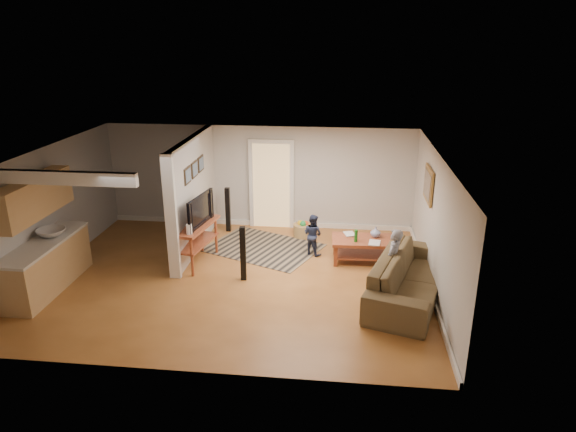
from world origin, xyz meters
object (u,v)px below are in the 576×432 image
object	(u,v)px
toddler	(312,254)
child	(391,290)
coffee_table	(364,244)
sofa	(408,297)
speaker_left	(243,254)
toy_basket	(303,230)
tv_console	(196,228)
speaker_right	(228,210)

from	to	relation	value
toddler	child	bearing A→B (deg)	168.47
coffee_table	toddler	bearing A→B (deg)	167.63
sofa	child	xyz separation A→B (m)	(-0.30, 0.22, 0.00)
speaker_left	child	distance (m)	2.90
coffee_table	toy_basket	world-z (taller)	coffee_table
tv_console	toy_basket	bearing A→B (deg)	49.74
tv_console	toddler	distance (m)	2.59
tv_console	toddler	bearing A→B (deg)	27.05
toy_basket	tv_console	bearing A→B (deg)	-139.85
coffee_table	speaker_right	world-z (taller)	speaker_right
speaker_right	child	world-z (taller)	speaker_right
child	toddler	xyz separation A→B (m)	(-1.58, 1.52, 0.00)
coffee_table	speaker_left	world-z (taller)	speaker_left
tv_console	toddler	size ratio (longest dim) A/B	1.58
coffee_table	speaker_left	bearing A→B (deg)	-154.11
sofa	speaker_left	xyz separation A→B (m)	(-3.14, 0.36, 0.55)
speaker_left	child	world-z (taller)	speaker_left
toddler	speaker_right	bearing A→B (deg)	3.74
sofa	child	distance (m)	0.37
child	toddler	world-z (taller)	child
coffee_table	sofa	bearing A→B (deg)	-62.20
tv_console	speaker_right	size ratio (longest dim) A/B	1.32
speaker_right	child	xyz separation A→B (m)	(3.71, -2.69, -0.55)
sofa	toy_basket	distance (m)	3.50
tv_console	coffee_table	bearing A→B (deg)	17.89
tv_console	child	xyz separation A→B (m)	(3.94, -0.78, -0.79)
speaker_right	toddler	distance (m)	2.49
speaker_left	toddler	distance (m)	1.95
speaker_left	tv_console	bearing A→B (deg)	143.63
toy_basket	toddler	world-z (taller)	toddler
coffee_table	tv_console	distance (m)	3.50
child	toddler	size ratio (longest dim) A/B	1.35
sofa	coffee_table	xyz separation A→B (m)	(-0.79, 1.50, 0.39)
coffee_table	speaker_left	distance (m)	2.62
sofa	toddler	distance (m)	2.56
speaker_right	toddler	xyz separation A→B (m)	(2.13, -1.17, -0.55)
toy_basket	toddler	bearing A→B (deg)	-73.89
coffee_table	child	xyz separation A→B (m)	(0.49, -1.28, -0.39)
speaker_left	toy_basket	size ratio (longest dim) A/B	2.36
sofa	tv_console	distance (m)	4.42
toy_basket	speaker_right	bearing A→B (deg)	174.95
tv_console	speaker_left	bearing A→B (deg)	-20.65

